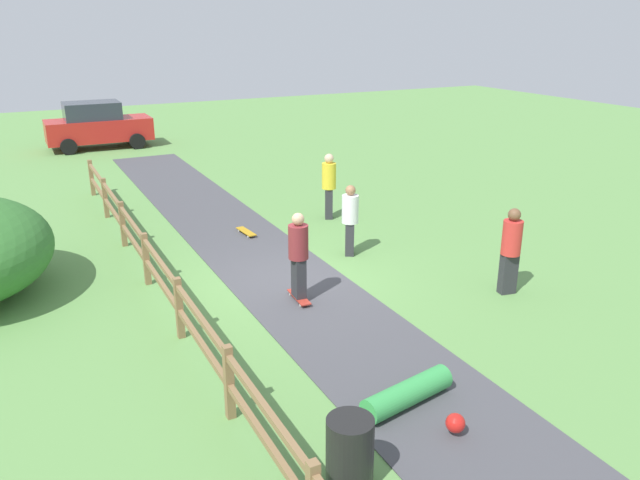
{
  "coord_description": "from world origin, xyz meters",
  "views": [
    {
      "loc": [
        -4.81,
        -10.96,
        5.19
      ],
      "look_at": [
        0.51,
        -0.41,
        1.0
      ],
      "focal_mm": 35.29,
      "sensor_mm": 36.0,
      "label": 1
    }
  ],
  "objects_px": {
    "skater_fallen": "(411,396)",
    "bystander_yellow": "(329,183)",
    "bystander_white": "(350,217)",
    "skateboard_loose": "(246,232)",
    "bystander_red": "(511,247)",
    "trash_bin": "(350,453)",
    "parked_car_red": "(97,125)",
    "skater_riding": "(298,253)"
  },
  "relations": [
    {
      "from": "skater_fallen",
      "to": "bystander_yellow",
      "type": "height_order",
      "value": "bystander_yellow"
    },
    {
      "from": "bystander_white",
      "to": "skateboard_loose",
      "type": "bearing_deg",
      "value": 124.68
    },
    {
      "from": "bystander_yellow",
      "to": "bystander_red",
      "type": "distance_m",
      "value": 6.06
    },
    {
      "from": "bystander_white",
      "to": "bystander_yellow",
      "type": "xyz_separation_m",
      "value": [
        0.87,
        2.7,
        0.08
      ]
    },
    {
      "from": "bystander_yellow",
      "to": "bystander_white",
      "type": "bearing_deg",
      "value": -107.79
    },
    {
      "from": "trash_bin",
      "to": "skateboard_loose",
      "type": "bearing_deg",
      "value": 76.99
    },
    {
      "from": "trash_bin",
      "to": "parked_car_red",
      "type": "distance_m",
      "value": 22.45
    },
    {
      "from": "trash_bin",
      "to": "bystander_yellow",
      "type": "height_order",
      "value": "bystander_yellow"
    },
    {
      "from": "skater_fallen",
      "to": "bystander_white",
      "type": "relative_size",
      "value": 0.93
    },
    {
      "from": "skater_riding",
      "to": "skateboard_loose",
      "type": "distance_m",
      "value": 4.31
    },
    {
      "from": "skater_riding",
      "to": "parked_car_red",
      "type": "relative_size",
      "value": 0.42
    },
    {
      "from": "skateboard_loose",
      "to": "parked_car_red",
      "type": "bearing_deg",
      "value": 96.64
    },
    {
      "from": "bystander_yellow",
      "to": "bystander_red",
      "type": "height_order",
      "value": "bystander_yellow"
    },
    {
      "from": "trash_bin",
      "to": "bystander_yellow",
      "type": "bearing_deg",
      "value": 63.78
    },
    {
      "from": "skateboard_loose",
      "to": "bystander_white",
      "type": "xyz_separation_m",
      "value": [
        1.65,
        -2.39,
        0.82
      ]
    },
    {
      "from": "skateboard_loose",
      "to": "parked_car_red",
      "type": "relative_size",
      "value": 0.19
    },
    {
      "from": "skateboard_loose",
      "to": "bystander_red",
      "type": "bearing_deg",
      "value": -59.16
    },
    {
      "from": "skateboard_loose",
      "to": "bystander_yellow",
      "type": "xyz_separation_m",
      "value": [
        2.52,
        0.31,
        0.9
      ]
    },
    {
      "from": "trash_bin",
      "to": "bystander_red",
      "type": "xyz_separation_m",
      "value": [
        5.49,
        3.37,
        0.52
      ]
    },
    {
      "from": "bystander_yellow",
      "to": "bystander_red",
      "type": "relative_size",
      "value": 1.02
    },
    {
      "from": "skateboard_loose",
      "to": "bystander_red",
      "type": "relative_size",
      "value": 0.46
    },
    {
      "from": "skateboard_loose",
      "to": "skater_riding",
      "type": "bearing_deg",
      "value": -96.45
    },
    {
      "from": "skater_fallen",
      "to": "trash_bin",
      "type": "bearing_deg",
      "value": -147.88
    },
    {
      "from": "skater_riding",
      "to": "bystander_red",
      "type": "relative_size",
      "value": 1.01
    },
    {
      "from": "trash_bin",
      "to": "parked_car_red",
      "type": "relative_size",
      "value": 0.21
    },
    {
      "from": "bystander_yellow",
      "to": "skater_fallen",
      "type": "bearing_deg",
      "value": -110.16
    },
    {
      "from": "bystander_yellow",
      "to": "parked_car_red",
      "type": "height_order",
      "value": "parked_car_red"
    },
    {
      "from": "skateboard_loose",
      "to": "bystander_red",
      "type": "distance_m",
      "value": 6.68
    },
    {
      "from": "trash_bin",
      "to": "parked_car_red",
      "type": "bearing_deg",
      "value": 88.63
    },
    {
      "from": "bystander_red",
      "to": "skater_riding",
      "type": "bearing_deg",
      "value": 158.76
    },
    {
      "from": "parked_car_red",
      "to": "skater_fallen",
      "type": "bearing_deg",
      "value": -87.36
    },
    {
      "from": "bystander_red",
      "to": "bystander_white",
      "type": "bearing_deg",
      "value": 117.85
    },
    {
      "from": "skater_riding",
      "to": "skater_fallen",
      "type": "xyz_separation_m",
      "value": [
        -0.09,
        -3.92,
        -0.8
      ]
    },
    {
      "from": "skateboard_loose",
      "to": "parked_car_red",
      "type": "height_order",
      "value": "parked_car_red"
    },
    {
      "from": "trash_bin",
      "to": "bystander_white",
      "type": "relative_size",
      "value": 0.54
    },
    {
      "from": "bystander_white",
      "to": "parked_car_red",
      "type": "height_order",
      "value": "parked_car_red"
    },
    {
      "from": "skater_riding",
      "to": "parked_car_red",
      "type": "bearing_deg",
      "value": 93.53
    },
    {
      "from": "skater_riding",
      "to": "skater_fallen",
      "type": "distance_m",
      "value": 4.0
    },
    {
      "from": "trash_bin",
      "to": "bystander_white",
      "type": "bearing_deg",
      "value": 60.65
    },
    {
      "from": "skater_riding",
      "to": "bystander_white",
      "type": "bearing_deg",
      "value": 40.09
    },
    {
      "from": "bystander_white",
      "to": "skater_fallen",
      "type": "bearing_deg",
      "value": -111.26
    },
    {
      "from": "parked_car_red",
      "to": "bystander_white",
      "type": "bearing_deg",
      "value": -78.49
    }
  ]
}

